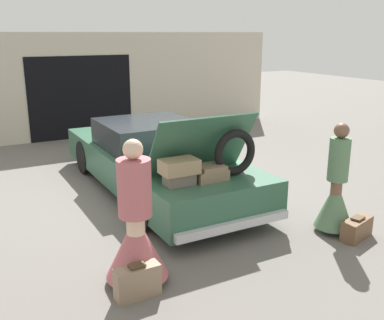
{
  "coord_description": "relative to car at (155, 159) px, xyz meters",
  "views": [
    {
      "loc": [
        -3.16,
        -7.21,
        2.77
      ],
      "look_at": [
        0.0,
        -1.41,
        0.9
      ],
      "focal_mm": 42.0,
      "sensor_mm": 36.0,
      "label": 1
    }
  ],
  "objects": [
    {
      "name": "suitcase_beside_right_person",
      "position": [
        1.62,
        -3.24,
        -0.42
      ],
      "size": [
        0.59,
        0.36,
        0.32
      ],
      "color": "brown",
      "rests_on": "ground_plane"
    },
    {
      "name": "car",
      "position": [
        0.0,
        0.0,
        0.0
      ],
      "size": [
        1.92,
        5.2,
        1.67
      ],
      "color": "#336047",
      "rests_on": "ground_plane"
    },
    {
      "name": "suitcase_beside_left_person",
      "position": [
        -1.62,
        -3.14,
        -0.38
      ],
      "size": [
        0.5,
        0.2,
        0.4
      ],
      "color": "#8C7259",
      "rests_on": "ground_plane"
    },
    {
      "name": "ground_plane",
      "position": [
        0.0,
        0.01,
        -0.57
      ],
      "size": [
        40.0,
        40.0,
        0.0
      ],
      "primitive_type": "plane",
      "color": "slate"
    },
    {
      "name": "person_right",
      "position": [
        1.5,
        -2.91,
        0.01
      ],
      "size": [
        0.55,
        0.55,
        1.6
      ],
      "rotation": [
        0.0,
        0.0,
        1.47
      ],
      "color": "brown",
      "rests_on": "ground_plane"
    },
    {
      "name": "garage_wall_back",
      "position": [
        0.0,
        4.91,
        0.83
      ],
      "size": [
        12.0,
        0.14,
        2.8
      ],
      "color": "beige",
      "rests_on": "ground_plane"
    },
    {
      "name": "person_left",
      "position": [
        -1.5,
        -2.84,
        0.03
      ],
      "size": [
        0.72,
        0.72,
        1.69
      ],
      "rotation": [
        0.0,
        0.0,
        -1.71
      ],
      "color": "beige",
      "rests_on": "ground_plane"
    }
  ]
}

